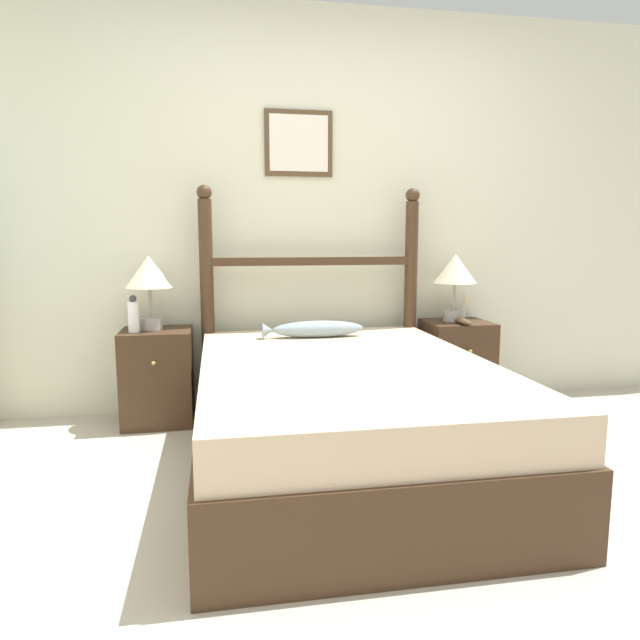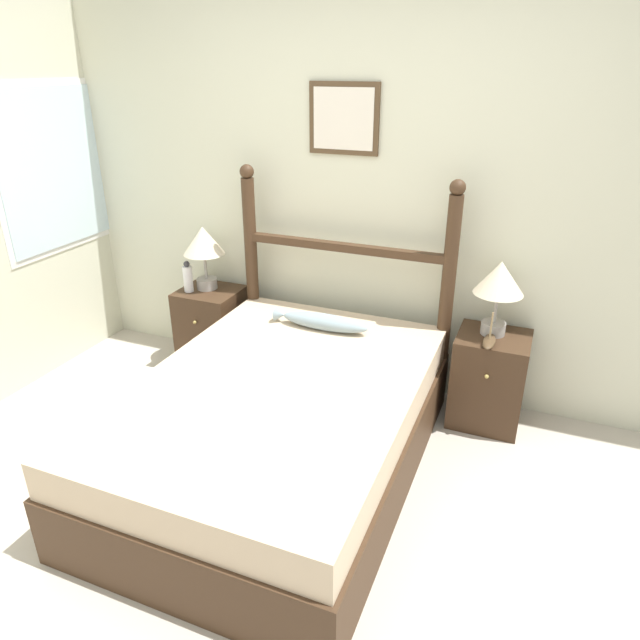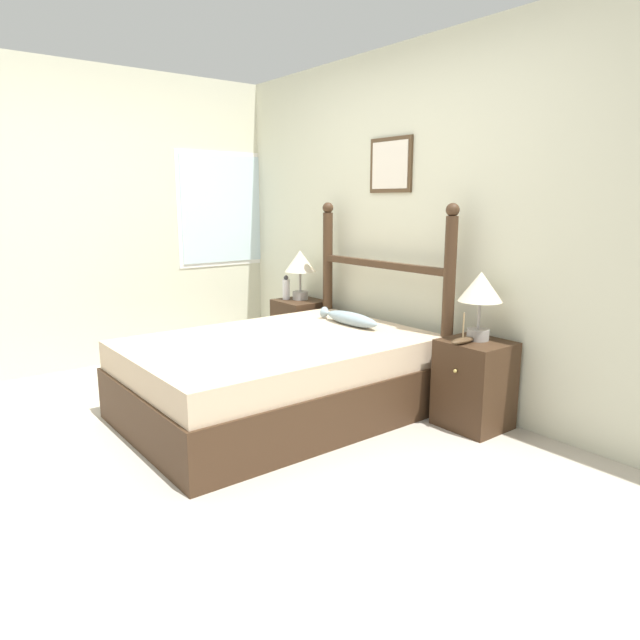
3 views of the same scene
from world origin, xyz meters
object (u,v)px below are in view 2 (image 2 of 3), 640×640
object	(u,v)px
table_lamp_left	(204,244)
model_boat	(489,341)
nightstand_right	(488,379)
bed	(279,426)
bottle	(188,278)
nightstand_left	(212,328)
table_lamp_right	(499,282)
fish_pillow	(322,321)

from	to	relation	value
table_lamp_left	model_boat	xyz separation A→B (m)	(1.92, -0.15, -0.29)
model_boat	nightstand_right	bearing A→B (deg)	81.75
bed	bottle	distance (m)	1.40
nightstand_left	table_lamp_right	size ratio (longest dim) A/B	1.30
nightstand_left	fish_pillow	size ratio (longest dim) A/B	0.95
bed	table_lamp_left	bearing A→B (deg)	137.54
nightstand_left	model_boat	distance (m)	1.92
model_boat	fish_pillow	world-z (taller)	model_boat
nightstand_left	nightstand_right	bearing A→B (deg)	0.00
nightstand_left	bottle	xyz separation A→B (m)	(-0.11, -0.07, 0.38)
fish_pillow	model_boat	bearing A→B (deg)	5.35
bottle	fish_pillow	xyz separation A→B (m)	(1.04, -0.14, -0.09)
nightstand_right	table_lamp_right	distance (m)	0.60
fish_pillow	bottle	bearing A→B (deg)	172.18
nightstand_right	bottle	size ratio (longest dim) A/B	2.63
nightstand_left	nightstand_right	xyz separation A→B (m)	(1.91, 0.00, 0.00)
nightstand_right	fish_pillow	distance (m)	1.05
nightstand_left	fish_pillow	bearing A→B (deg)	-12.83
bottle	fish_pillow	bearing A→B (deg)	-7.82
model_boat	bottle	bearing A→B (deg)	178.52
bed	nightstand_right	bearing A→B (deg)	42.48
nightstand_right	model_boat	distance (m)	0.33
bed	table_lamp_right	world-z (taller)	table_lamp_right
nightstand_left	bottle	distance (m)	0.41
table_lamp_right	fish_pillow	distance (m)	1.04
table_lamp_right	fish_pillow	xyz separation A→B (m)	(-0.97, -0.24, -0.30)
bed	nightstand_left	distance (m)	1.29
nightstand_left	bottle	bearing A→B (deg)	-149.34
model_boat	fish_pillow	size ratio (longest dim) A/B	0.34
nightstand_left	table_lamp_left	world-z (taller)	table_lamp_left
fish_pillow	table_lamp_left	bearing A→B (deg)	166.04
bottle	model_boat	world-z (taller)	bottle
bed	model_boat	bearing A→B (deg)	38.83
nightstand_right	table_lamp_right	size ratio (longest dim) A/B	1.30
bottle	fish_pillow	size ratio (longest dim) A/B	0.36
bed	model_boat	xyz separation A→B (m)	(0.94, 0.75, 0.33)
nightstand_left	table_lamp_left	bearing A→B (deg)	138.01
bed	table_lamp_right	distance (m)	1.44
nightstand_right	bottle	xyz separation A→B (m)	(-2.02, -0.07, 0.38)
fish_pillow	table_lamp_right	bearing A→B (deg)	13.92
table_lamp_left	bottle	bearing A→B (deg)	-131.93
bottle	table_lamp_right	bearing A→B (deg)	2.79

